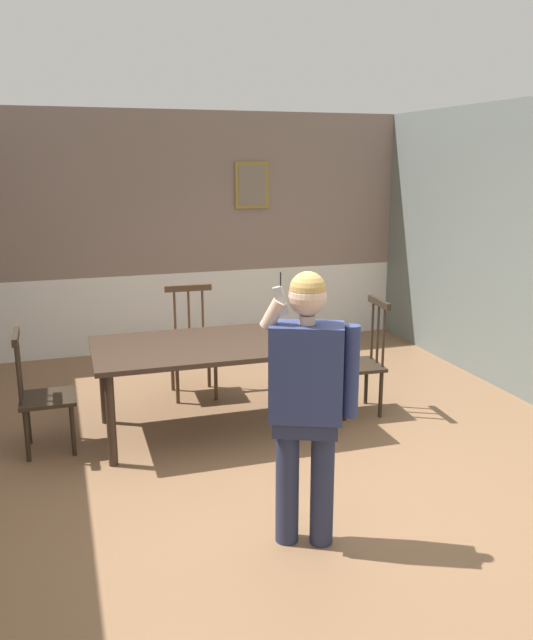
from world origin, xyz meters
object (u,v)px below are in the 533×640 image
(dining_table, at_px, (213,352))
(chair_at_table_head, at_px, (192,345))
(person_figure, at_px, (307,393))
(chair_by_doorway, at_px, (42,395))
(chair_near_window, at_px, (361,361))

(dining_table, distance_m, chair_at_table_head, 0.94)
(person_figure, bearing_deg, chair_at_table_head, -63.42)
(chair_by_doorway, relative_size, chair_at_table_head, 0.93)
(chair_at_table_head, bearing_deg, chair_by_doorway, 36.09)
(chair_by_doorway, xyz_separation_m, chair_at_table_head, (1.38, 0.90, 0.03))
(dining_table, bearing_deg, chair_near_window, -0.74)
(chair_at_table_head, relative_size, person_figure, 0.64)
(chair_near_window, bearing_deg, person_figure, 149.47)
(dining_table, bearing_deg, chair_at_table_head, 89.27)
(chair_near_window, distance_m, person_figure, 2.23)
(chair_by_doorway, bearing_deg, dining_table, 89.18)
(dining_table, distance_m, chair_near_window, 1.39)
(chair_near_window, bearing_deg, dining_table, 93.40)
(chair_by_doorway, height_order, chair_at_table_head, chair_at_table_head)
(chair_at_table_head, xyz_separation_m, person_figure, (0.12, -2.73, 0.46))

